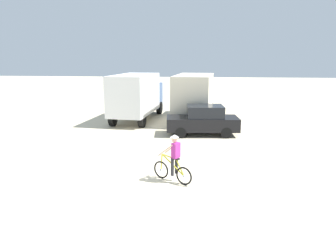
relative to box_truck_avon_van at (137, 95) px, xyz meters
name	(u,v)px	position (x,y,z in m)	size (l,w,h in m)	color
ground_plane	(154,171)	(2.70, -10.23, -1.87)	(120.00, 120.00, 0.00)	beige
box_truck_avon_van	(137,95)	(0.00, 0.00, 0.00)	(3.05, 6.96, 3.35)	white
box_truck_cream_rv	(195,95)	(4.16, 0.19, 0.00)	(3.00, 6.94, 3.35)	beige
sedan_parked	(203,120)	(4.74, -3.96, -0.99)	(4.34, 2.12, 1.76)	black
cyclist_orange_shirt	(174,160)	(3.57, -11.19, -1.03)	(1.51, 0.95, 1.82)	black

